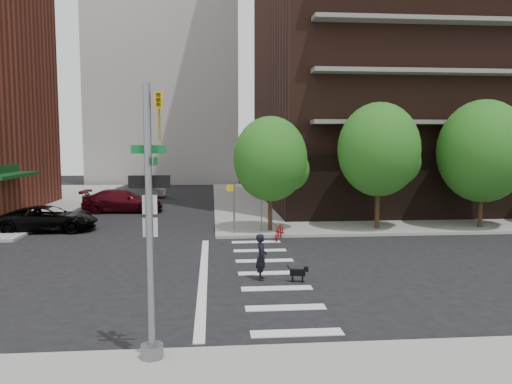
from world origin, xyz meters
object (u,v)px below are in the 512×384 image
object	(u,v)px
parked_car_silver	(141,190)
scooter	(280,231)
dog_walker	(261,257)
parked_car_black	(49,219)
parked_car_maroon	(123,201)
traffic_signal	(151,244)

from	to	relation	value
parked_car_silver	scooter	size ratio (longest dim) A/B	2.52
parked_car_silver	dog_walker	world-z (taller)	dog_walker
parked_car_black	parked_car_maroon	distance (m)	8.08
dog_walker	parked_car_maroon	bearing A→B (deg)	28.30
traffic_signal	scooter	world-z (taller)	traffic_signal
dog_walker	scooter	bearing A→B (deg)	-8.10
traffic_signal	dog_walker	bearing A→B (deg)	65.32
traffic_signal	scooter	size ratio (longest dim) A/B	3.50
parked_car_black	dog_walker	distance (m)	15.30
parked_car_silver	dog_walker	size ratio (longest dim) A/B	2.60
parked_car_maroon	dog_walker	size ratio (longest dim) A/B	3.38
parked_car_maroon	scooter	distance (m)	14.79
parked_car_maroon	dog_walker	world-z (taller)	dog_walker
parked_car_silver	scooter	xyz separation A→B (m)	(9.75, -20.53, -0.26)
parked_car_silver	dog_walker	distance (m)	29.02
dog_walker	traffic_signal	bearing A→B (deg)	159.95
parked_car_black	dog_walker	size ratio (longest dim) A/B	3.11
traffic_signal	scooter	bearing A→B (deg)	71.37
traffic_signal	scooter	xyz separation A→B (m)	(4.72, 13.99, -2.25)
parked_car_maroon	parked_car_silver	xyz separation A→B (m)	(0.00, 9.41, -0.10)
parked_car_silver	scooter	bearing A→B (deg)	-156.32
traffic_signal	parked_car_black	size ratio (longest dim) A/B	1.16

